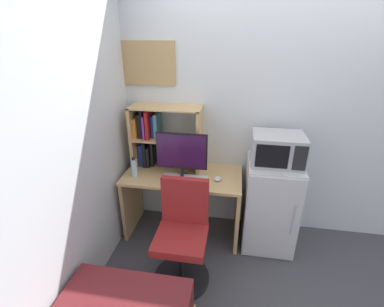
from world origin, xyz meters
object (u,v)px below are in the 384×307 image
at_px(water_bottle, 134,168).
at_px(mini_fridge, 270,204).
at_px(desk_chair, 182,239).
at_px(wall_corkboard, 147,63).
at_px(computer_mouse, 218,179).
at_px(keyboard, 185,178).
at_px(hutch_bookshelf, 157,135).
at_px(monitor, 182,154).
at_px(microwave, 277,149).

xyz_separation_m(water_bottle, mini_fridge, (1.36, 0.11, -0.35)).
xyz_separation_m(desk_chair, wall_corkboard, (-0.51, 0.87, 1.35)).
height_order(computer_mouse, water_bottle, water_bottle).
bearing_deg(computer_mouse, keyboard, -174.64).
relative_size(water_bottle, desk_chair, 0.21).
height_order(hutch_bookshelf, wall_corkboard, wall_corkboard).
relative_size(hutch_bookshelf, keyboard, 1.58).
bearing_deg(mini_fridge, computer_mouse, -172.39).
distance_m(hutch_bookshelf, desk_chair, 1.08).
bearing_deg(monitor, mini_fridge, 4.96).
bearing_deg(keyboard, wall_corkboard, 138.89).
distance_m(microwave, wall_corkboard, 1.50).
bearing_deg(desk_chair, microwave, 36.82).
xyz_separation_m(computer_mouse, water_bottle, (-0.83, -0.04, 0.07)).
bearing_deg(mini_fridge, water_bottle, -175.30).
bearing_deg(monitor, computer_mouse, 0.92).
distance_m(hutch_bookshelf, microwave, 1.20).
height_order(computer_mouse, microwave, microwave).
bearing_deg(mini_fridge, wall_corkboard, 167.52).
height_order(water_bottle, wall_corkboard, wall_corkboard).
bearing_deg(hutch_bookshelf, desk_chair, -61.00).
distance_m(water_bottle, wall_corkboard, 1.03).
bearing_deg(mini_fridge, microwave, 89.82).
distance_m(keyboard, microwave, 0.92).
bearing_deg(microwave, desk_chair, -143.18).
relative_size(monitor, microwave, 1.07).
bearing_deg(monitor, microwave, 5.16).
bearing_deg(computer_mouse, mini_fridge, 7.61).
relative_size(water_bottle, microwave, 0.43).
distance_m(keyboard, mini_fridge, 0.90).
bearing_deg(keyboard, hutch_bookshelf, 142.35).
distance_m(computer_mouse, desk_chair, 0.66).
relative_size(computer_mouse, microwave, 0.18).
height_order(monitor, wall_corkboard, wall_corkboard).
relative_size(hutch_bookshelf, wall_corkboard, 1.24).
bearing_deg(desk_chair, wall_corkboard, 120.64).
bearing_deg(desk_chair, mini_fridge, 36.68).
height_order(keyboard, microwave, microwave).
relative_size(keyboard, microwave, 0.98).
xyz_separation_m(keyboard, microwave, (0.85, 0.10, 0.33)).
xyz_separation_m(monitor, keyboard, (0.03, -0.02, -0.25)).
bearing_deg(monitor, hutch_bookshelf, 142.32).
relative_size(desk_chair, wall_corkboard, 1.62).
relative_size(mini_fridge, microwave, 2.00).
height_order(computer_mouse, wall_corkboard, wall_corkboard).
distance_m(computer_mouse, microwave, 0.62).
xyz_separation_m(computer_mouse, wall_corkboard, (-0.76, 0.36, 1.02)).
bearing_deg(wall_corkboard, hutch_bookshelf, -50.54).
distance_m(keyboard, desk_chair, 0.58).
bearing_deg(computer_mouse, monitor, -179.08).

